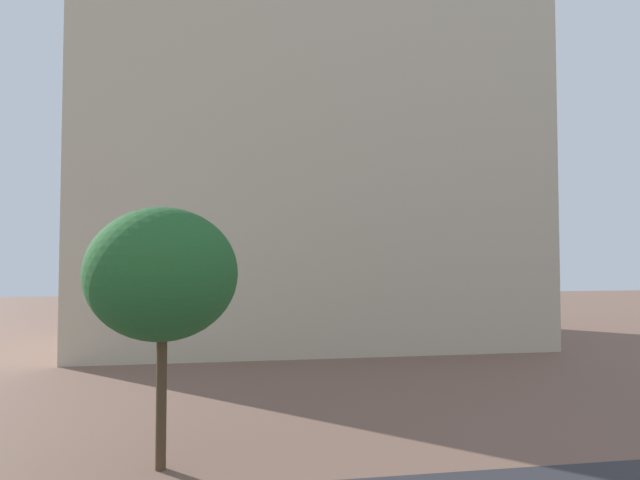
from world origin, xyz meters
TOP-DOWN VIEW (x-y plane):
  - landmark_building at (2.26, 29.80)m, footprint 25.00×12.66m
  - tree_curb_far at (-3.50, 11.56)m, footprint 3.48×3.48m

SIDE VIEW (x-z plane):
  - tree_curb_far at x=-3.50m, z-range 1.46..7.53m
  - landmark_building at x=2.26m, z-range -6.60..29.59m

